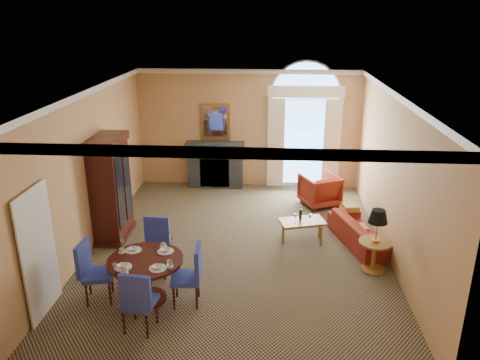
# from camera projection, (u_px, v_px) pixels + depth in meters

# --- Properties ---
(ground) EXTENTS (7.50, 7.50, 0.00)m
(ground) POSITION_uv_depth(u_px,v_px,m) (238.00, 247.00, 9.71)
(ground) COLOR #13143E
(ground) RESTS_ON ground
(room_envelope) EXTENTS (6.04, 7.52, 3.45)m
(room_envelope) POSITION_uv_depth(u_px,v_px,m) (239.00, 121.00, 9.49)
(room_envelope) COLOR tan
(room_envelope) RESTS_ON ground
(armoire) EXTENTS (0.64, 1.14, 2.23)m
(armoire) POSITION_uv_depth(u_px,v_px,m) (111.00, 190.00, 9.83)
(armoire) COLOR black
(armoire) RESTS_ON ground
(dining_table) EXTENTS (1.25, 1.25, 0.98)m
(dining_table) POSITION_uv_depth(u_px,v_px,m) (146.00, 270.00, 7.73)
(dining_table) COLOR black
(dining_table) RESTS_ON ground
(dining_chair_north) EXTENTS (0.49, 0.50, 1.07)m
(dining_chair_north) POSITION_uv_depth(u_px,v_px,m) (156.00, 242.00, 8.61)
(dining_chair_north) COLOR #28369E
(dining_chair_north) RESTS_ON ground
(dining_chair_south) EXTENTS (0.54, 0.55, 1.07)m
(dining_chair_south) POSITION_uv_depth(u_px,v_px,m) (137.00, 299.00, 6.91)
(dining_chair_south) COLOR #28369E
(dining_chair_south) RESTS_ON ground
(dining_chair_east) EXTENTS (0.52, 0.51, 1.07)m
(dining_chair_east) POSITION_uv_depth(u_px,v_px,m) (192.00, 271.00, 7.64)
(dining_chair_east) COLOR #28369E
(dining_chair_east) RESTS_ON ground
(dining_chair_west) EXTENTS (0.57, 0.57, 1.07)m
(dining_chair_west) POSITION_uv_depth(u_px,v_px,m) (91.00, 268.00, 7.75)
(dining_chair_west) COLOR #28369E
(dining_chair_west) RESTS_ON ground
(sofa) EXTENTS (1.24, 1.99, 0.54)m
(sofa) POSITION_uv_depth(u_px,v_px,m) (361.00, 231.00, 9.78)
(sofa) COLOR maroon
(sofa) RESTS_ON ground
(armchair) EXTENTS (1.13, 1.14, 0.79)m
(armchair) POSITION_uv_depth(u_px,v_px,m) (320.00, 190.00, 11.71)
(armchair) COLOR maroon
(armchair) RESTS_ON ground
(coffee_table) EXTENTS (1.04, 0.76, 0.77)m
(coffee_table) POSITION_uv_depth(u_px,v_px,m) (302.00, 222.00, 9.82)
(coffee_table) COLOR olive
(coffee_table) RESTS_ON ground
(side_table) EXTENTS (0.61, 0.61, 1.22)m
(side_table) POSITION_uv_depth(u_px,v_px,m) (376.00, 233.00, 8.58)
(side_table) COLOR olive
(side_table) RESTS_ON ground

